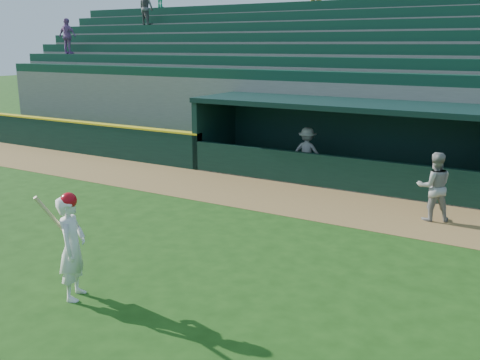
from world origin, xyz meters
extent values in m
plane|color=#1A4210|center=(0.00, 0.00, 0.00)|extent=(120.00, 120.00, 0.00)
cube|color=olive|center=(0.00, 4.90, 0.01)|extent=(40.00, 3.00, 0.01)
cube|color=black|center=(-12.25, 6.55, 0.60)|extent=(15.50, 0.30, 1.20)
cube|color=yellow|center=(-12.25, 6.55, 1.23)|extent=(15.50, 0.32, 0.06)
imported|color=gray|center=(3.44, 4.96, 0.84)|extent=(1.02, 0.93, 1.69)
imported|color=#ACABA6|center=(-1.01, 7.58, 0.79)|extent=(1.10, 0.74, 1.58)
cube|color=slate|center=(0.00, 7.70, 0.02)|extent=(9.00, 2.60, 0.04)
cube|color=black|center=(-4.60, 7.70, 1.15)|extent=(0.20, 2.60, 2.30)
cube|color=black|center=(0.00, 9.00, 1.15)|extent=(9.40, 0.20, 2.30)
cube|color=black|center=(0.00, 7.70, 2.38)|extent=(9.40, 2.80, 0.16)
cube|color=black|center=(0.00, 6.48, 0.50)|extent=(9.00, 0.16, 1.00)
cube|color=brown|center=(0.00, 8.50, 0.25)|extent=(8.40, 0.45, 0.10)
cube|color=slate|center=(0.00, 9.53, 1.46)|extent=(34.00, 0.85, 2.91)
cube|color=#0F3828|center=(0.00, 9.41, 3.09)|extent=(34.00, 0.60, 0.36)
cube|color=slate|center=(0.00, 10.38, 1.68)|extent=(34.00, 0.85, 3.36)
cube|color=#0F3828|center=(0.00, 10.26, 3.54)|extent=(34.00, 0.60, 0.36)
cube|color=slate|center=(0.00, 11.22, 1.91)|extent=(34.00, 0.85, 3.81)
cube|color=#0F3828|center=(0.00, 11.11, 3.99)|extent=(34.00, 0.60, 0.36)
cube|color=slate|center=(0.00, 12.07, 2.13)|extent=(34.00, 0.85, 4.26)
cube|color=#0F3828|center=(0.00, 11.96, 4.44)|extent=(34.00, 0.60, 0.36)
cube|color=slate|center=(0.00, 12.93, 2.35)|extent=(34.00, 0.85, 4.71)
cube|color=#0F3828|center=(0.00, 12.81, 4.89)|extent=(34.00, 0.60, 0.36)
cube|color=slate|center=(0.00, 13.78, 2.58)|extent=(34.00, 0.85, 5.16)
cube|color=#0F3828|center=(0.00, 13.66, 5.34)|extent=(34.00, 0.60, 0.36)
cube|color=slate|center=(0.00, 14.62, 2.80)|extent=(34.00, 0.85, 5.61)
cube|color=#0F3828|center=(0.00, 14.51, 5.79)|extent=(34.00, 0.60, 0.36)
cube|color=slate|center=(0.00, 15.20, 2.80)|extent=(34.50, 0.30, 5.61)
imported|color=#525252|center=(-11.85, 12.83, 5.86)|extent=(0.86, 0.72, 1.57)
imported|color=#8E5C9E|center=(-14.58, 10.28, 4.54)|extent=(1.00, 0.49, 1.64)
imported|color=white|center=(-0.90, -2.35, 0.89)|extent=(0.67, 0.77, 1.77)
sphere|color=#B30913|center=(-0.90, -2.35, 1.70)|extent=(0.27, 0.27, 0.27)
cylinder|color=#D7C48A|center=(-1.08, -2.57, 1.47)|extent=(0.23, 0.50, 0.76)
camera|label=1|loc=(5.71, -8.09, 4.16)|focal=40.00mm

